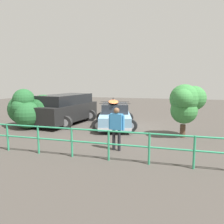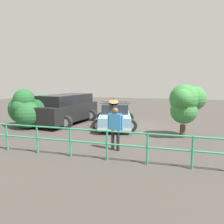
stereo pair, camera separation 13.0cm
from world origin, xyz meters
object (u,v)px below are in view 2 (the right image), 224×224
sedan_car (115,116)px  suv_car (67,109)px  bush_near_left (186,102)px  bush_near_right (31,110)px  person_bystander (115,125)px

sedan_car → suv_car: size_ratio=0.89×
bush_near_left → bush_near_right: size_ratio=0.88×
suv_car → person_bystander: 6.17m
bush_near_left → bush_near_right: 8.48m
sedan_car → bush_near_left: (-3.82, 1.46, 1.02)m
person_bystander → bush_near_left: bearing=-133.3°
person_bystander → bush_near_right: bush_near_right is taller
person_bystander → suv_car: bearing=-44.7°
suv_car → person_bystander: size_ratio=3.00×
suv_car → sedan_car: bearing=177.8°
sedan_car → bush_near_right: 4.85m
bush_near_left → suv_car: bearing=-12.8°
suv_car → person_bystander: (-4.38, 4.35, 0.05)m
person_bystander → bush_near_right: 6.50m
bush_near_left → sedan_car: bearing=-21.0°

